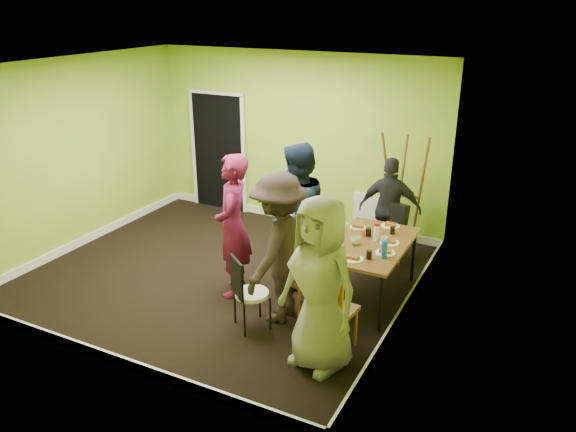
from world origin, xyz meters
name	(u,v)px	position (x,y,z in m)	size (l,w,h in m)	color
ground	(225,274)	(0.00, 0.00, 0.00)	(5.00, 5.00, 0.00)	black
room_walls	(222,205)	(-0.02, 0.04, 0.99)	(5.04, 4.54, 2.82)	#87BA30
dining_table	(369,247)	(1.96, 0.28, 0.70)	(0.90, 1.50, 0.75)	black
chair_left_far	(314,249)	(1.24, 0.23, 0.54)	(0.49, 0.48, 0.96)	orange
chair_left_near	(294,268)	(1.27, -0.40, 0.55)	(0.52, 0.52, 0.98)	orange
chair_back_end	(393,222)	(1.93, 1.38, 0.63)	(0.49, 0.53, 0.90)	orange
chair_front_end	(330,306)	(2.00, -1.05, 0.58)	(0.47, 0.47, 1.03)	orange
chair_bentwood	(247,289)	(0.97, -1.02, 0.49)	(0.49, 0.49, 0.89)	black
easel	(403,193)	(1.90, 1.91, 0.88)	(0.72, 0.67, 1.79)	brown
plate_near_left	(358,227)	(1.67, 0.67, 0.76)	(0.21, 0.21, 0.01)	white
plate_near_right	(335,247)	(1.64, -0.04, 0.76)	(0.23, 0.23, 0.01)	white
plate_far_back	(390,226)	(2.03, 0.91, 0.76)	(0.24, 0.24, 0.01)	white
plate_far_front	(353,259)	(1.95, -0.25, 0.76)	(0.24, 0.24, 0.01)	white
plate_wall_back	(389,243)	(2.18, 0.38, 0.76)	(0.25, 0.25, 0.01)	white
plate_wall_front	(385,253)	(2.22, 0.08, 0.76)	(0.23, 0.23, 0.01)	white
thermos	(376,233)	(2.01, 0.38, 0.85)	(0.07, 0.07, 0.20)	white
blue_bottle	(384,249)	(2.25, -0.05, 0.86)	(0.07, 0.07, 0.22)	#1752B0
orange_bottle	(363,233)	(1.82, 0.45, 0.79)	(0.04, 0.04, 0.08)	orange
glass_mid	(369,232)	(1.88, 0.48, 0.80)	(0.07, 0.07, 0.11)	black
glass_back	(392,230)	(2.13, 0.68, 0.80)	(0.06, 0.06, 0.09)	black
glass_front	(369,255)	(2.10, -0.16, 0.80)	(0.07, 0.07, 0.10)	black
cup_a	(356,241)	(1.82, 0.16, 0.80)	(0.12, 0.12, 0.09)	white
cup_b	(384,240)	(2.12, 0.35, 0.79)	(0.09, 0.09, 0.08)	white
person_standing	(233,226)	(0.39, -0.35, 0.92)	(0.67, 0.44, 1.83)	maroon
person_left_far	(296,217)	(1.01, 0.19, 0.95)	(0.93, 0.72, 1.91)	#131B30
person_left_near	(279,248)	(1.19, -0.64, 0.90)	(1.16, 0.66, 1.79)	black
person_back_end	(390,209)	(1.83, 1.53, 0.75)	(0.88, 0.37, 1.50)	black
person_front_end	(320,285)	(1.98, -1.27, 0.92)	(0.90, 0.58, 1.84)	gray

